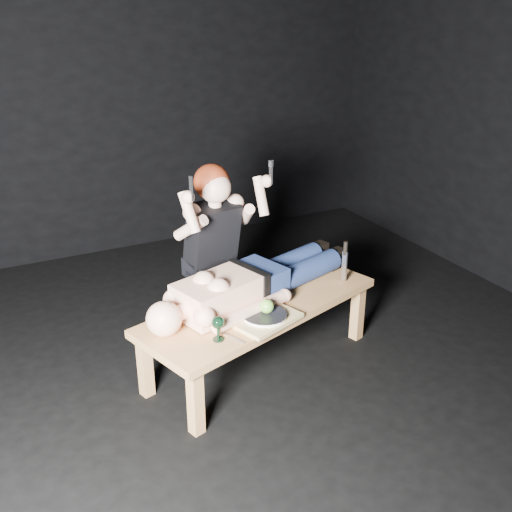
{
  "coord_description": "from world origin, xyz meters",
  "views": [
    {
      "loc": [
        -1.31,
        -2.77,
        2.21
      ],
      "look_at": [
        0.2,
        0.2,
        0.75
      ],
      "focal_mm": 41.83,
      "sensor_mm": 36.0,
      "label": 1
    }
  ],
  "objects_px": {
    "kneeling_woman": "(207,250)",
    "serving_tray": "(264,319)",
    "lying_man": "(255,277)",
    "goblet": "(218,328)",
    "carving_knife": "(345,262)",
    "table": "(260,334)"
  },
  "relations": [
    {
      "from": "table",
      "to": "goblet",
      "type": "bearing_deg",
      "value": -161.93
    },
    {
      "from": "lying_man",
      "to": "goblet",
      "type": "xyz_separation_m",
      "value": [
        -0.43,
        -0.39,
        -0.06
      ]
    },
    {
      "from": "serving_tray",
      "to": "carving_knife",
      "type": "xyz_separation_m",
      "value": [
        0.72,
        0.23,
        0.13
      ]
    },
    {
      "from": "serving_tray",
      "to": "goblet",
      "type": "bearing_deg",
      "value": -167.14
    },
    {
      "from": "kneeling_woman",
      "to": "serving_tray",
      "type": "xyz_separation_m",
      "value": [
        0.07,
        -0.71,
        -0.19
      ]
    },
    {
      "from": "lying_man",
      "to": "carving_knife",
      "type": "xyz_separation_m",
      "value": [
        0.62,
        -0.09,
        0.01
      ]
    },
    {
      "from": "table",
      "to": "carving_knife",
      "type": "distance_m",
      "value": 0.74
    },
    {
      "from": "table",
      "to": "carving_knife",
      "type": "xyz_separation_m",
      "value": [
        0.64,
        0.02,
        0.37
      ]
    },
    {
      "from": "kneeling_woman",
      "to": "serving_tray",
      "type": "relative_size",
      "value": 3.3
    },
    {
      "from": "lying_man",
      "to": "kneeling_woman",
      "type": "distance_m",
      "value": 0.43
    },
    {
      "from": "table",
      "to": "goblet",
      "type": "relative_size",
      "value": 10.79
    },
    {
      "from": "table",
      "to": "serving_tray",
      "type": "bearing_deg",
      "value": -126.91
    },
    {
      "from": "lying_man",
      "to": "serving_tray",
      "type": "distance_m",
      "value": 0.35
    },
    {
      "from": "carving_knife",
      "to": "table",
      "type": "bearing_deg",
      "value": 164.51
    },
    {
      "from": "kneeling_woman",
      "to": "table",
      "type": "bearing_deg",
      "value": -82.41
    },
    {
      "from": "lying_man",
      "to": "goblet",
      "type": "bearing_deg",
      "value": -154.57
    },
    {
      "from": "table",
      "to": "lying_man",
      "type": "relative_size",
      "value": 1.01
    },
    {
      "from": "kneeling_woman",
      "to": "goblet",
      "type": "xyz_separation_m",
      "value": [
        -0.26,
        -0.78,
        -0.12
      ]
    },
    {
      "from": "lying_man",
      "to": "goblet",
      "type": "relative_size",
      "value": 10.67
    },
    {
      "from": "table",
      "to": "serving_tray",
      "type": "xyz_separation_m",
      "value": [
        -0.08,
        -0.21,
        0.24
      ]
    },
    {
      "from": "kneeling_woman",
      "to": "goblet",
      "type": "relative_size",
      "value": 8.8
    },
    {
      "from": "kneeling_woman",
      "to": "carving_knife",
      "type": "height_order",
      "value": "kneeling_woman"
    }
  ]
}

